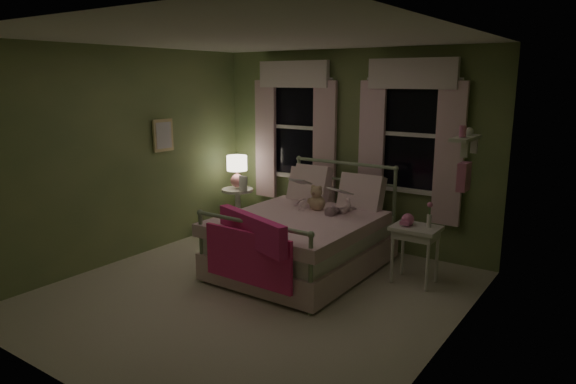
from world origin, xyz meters
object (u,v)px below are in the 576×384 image
Objects in this scene: bed at (304,238)px; nightstand_right at (416,235)px; child_left at (305,183)px; nightstand_left at (238,204)px; teddy_bear at (317,200)px; child_right at (344,190)px; table_lamp at (237,168)px.

nightstand_right is (1.24, 0.33, 0.17)m from bed.
child_left is 1.48m from nightstand_left.
child_left is at bearing 176.17° from nightstand_right.
bed is at bearing 99.72° from child_left.
child_left reaches higher than teddy_bear.
bed reaches higher than nightstand_left.
nightstand_left is 1.02× the size of nightstand_right.
child_right is 1.49× the size of table_lamp.
bed is at bearing -91.15° from teddy_bear.
table_lamp is (-1.63, 0.73, 0.58)m from bed.
bed is 1.78m from nightstand_left.
bed is 2.94× the size of child_right.
nightstand_right is at bearing 153.50° from child_left.
nightstand_right is (1.23, 0.06, -0.24)m from teddy_bear.
child_left reaches higher than table_lamp.
teddy_bear is 1.26m from nightstand_right.
bed is 3.18× the size of nightstand_right.
child_left is 0.56m from child_right.
nightstand_left is at bearing 155.95° from bed.
nightstand_left is at bearing 164.52° from teddy_bear.
nightstand_left and nightstand_right have the same top height.
teddy_bear is at bearing -15.48° from nightstand_left.
bed is 3.13× the size of nightstand_left.
child_right is at bearing 173.94° from nightstand_right.
child_right is 1.94m from table_lamp.
nightstand_right is at bearing 14.97° from bed.
nightstand_right is (0.95, -0.10, -0.37)m from child_right.
nightstand_left is (-1.35, 0.29, -0.53)m from child_left.
nightstand_left is at bearing 135.00° from table_lamp.
child_left is at bearing 6.40° from child_right.
child_right reaches higher than nightstand_right.
teddy_bear is at bearing 127.83° from child_left.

